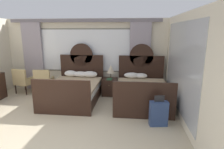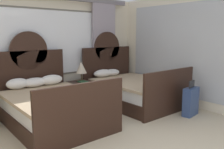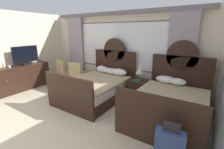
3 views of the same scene
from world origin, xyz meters
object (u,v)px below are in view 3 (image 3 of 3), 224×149
Objects in this scene: table_lamp_on_nightstand at (140,69)px; book_on_nightstand at (137,80)px; bed_near_window at (97,86)px; bed_near_mirror at (169,104)px; armchair_by_window_centre at (64,70)px; armchair_by_window_left at (78,73)px; nightstand_between_beds at (138,89)px; tv_flatscreen at (26,55)px; cup_on_dresser at (9,67)px; dresser_minibar at (21,78)px; suitcase_on_floor at (169,149)px; bottle_liquor_amber at (3,67)px.

book_on_nightstand is at bearing -102.56° from table_lamp_on_nightstand.
book_on_nightstand is (1.11, 0.55, 0.24)m from bed_near_window.
bed_near_mirror is at bearing -32.97° from table_lamp_on_nightstand.
bed_near_window is at bearing -13.61° from armchair_by_window_centre.
table_lamp_on_nightstand is at bearing 30.90° from bed_near_window.
armchair_by_window_centre is at bearing 179.90° from armchair_by_window_left.
armchair_by_window_left is (-2.40, -0.16, 0.20)m from nightstand_between_beds.
bed_near_window and bed_near_mirror have the same top height.
bed_near_window is at bearing 13.78° from tv_flatscreen.
cup_on_dresser is at bearing -154.41° from book_on_nightstand.
bed_near_mirror is 4.32m from armchair_by_window_centre.
armchair_by_window_left is at bearing -176.30° from nightstand_between_beds.
bed_near_mirror is at bearing -31.51° from nightstand_between_beds.
armchair_by_window_centre is (0.59, 1.43, 0.06)m from dresser_minibar.
suitcase_on_floor is at bearing -55.97° from nightstand_between_beds.
cup_on_dresser reaches higher than armchair_by_window_centre.
tv_flatscreen reaches higher than dresser_minibar.
bed_near_window is 2.41× the size of armchair_by_window_centre.
nightstand_between_beds is 0.64× the size of armchair_by_window_left.
armchair_by_window_centre is at bearing 73.94° from bottle_liquor_amber.
cup_on_dresser is at bearing -89.11° from tv_flatscreen.
dresser_minibar reaches higher than suitcase_on_floor.
nightstand_between_beds is at bearing 22.69° from dresser_minibar.
cup_on_dresser reaches higher than dresser_minibar.
cup_on_dresser is 1.88m from armchair_by_window_centre.
tv_flatscreen reaches higher than suitcase_on_floor.
bed_near_window reaches higher than bottle_liquor_amber.
table_lamp_on_nightstand reaches higher than nightstand_between_beds.
dresser_minibar is (-3.81, -1.60, -0.50)m from table_lamp_on_nightstand.
armchair_by_window_left is (-1.30, 0.50, 0.12)m from bed_near_window.
bed_near_mirror is at bearing -27.41° from book_on_nightstand.
tv_flatscreen reaches higher than bottle_liquor_amber.
table_lamp_on_nightstand is at bearing 3.07° from armchair_by_window_centre.
book_on_nightstand is 0.34× the size of suitcase_on_floor.
tv_flatscreen reaches higher than armchair_by_window_centre.
bed_near_mirror is 12.27× the size of bottle_liquor_amber.
table_lamp_on_nightstand reaches higher than cup_on_dresser.
bed_near_mirror is 4.96m from dresser_minibar.
armchair_by_window_left is at bearing -175.90° from table_lamp_on_nightstand.
nightstand_between_beds is 4.25m from cup_on_dresser.
nightstand_between_beds is 2.41m from armchair_by_window_left.
dresser_minibar is at bearing -157.24° from table_lamp_on_nightstand.
suitcase_on_floor is (2.54, -1.47, -0.06)m from bed_near_window.
bed_near_window is 1.44m from table_lamp_on_nightstand.
armchair_by_window_centre reaches higher than dresser_minibar.
bottle_liquor_amber reaches higher than book_on_nightstand.
nightstand_between_beds is 2.57m from suitcase_on_floor.
book_on_nightstand is 4.25m from bottle_liquor_amber.
bottle_liquor_amber is 0.20× the size of armchair_by_window_left.
bed_near_window is at bearing 149.92° from suitcase_on_floor.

